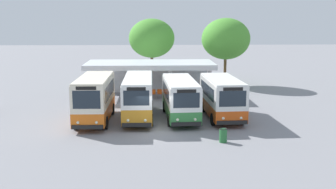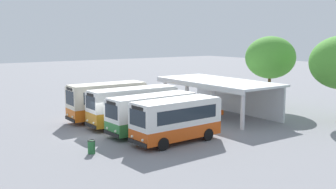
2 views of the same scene
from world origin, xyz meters
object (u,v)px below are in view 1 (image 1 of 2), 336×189
object	(u,v)px
city_bus_middle_cream	(180,97)
waiting_chair_far_end_seat	(166,93)
waiting_chair_end_by_column	(134,93)
city_bus_nearest_orange	(95,97)
waiting_chair_fourth_seat	(153,93)
waiting_chair_middle_seat	(147,93)
city_bus_fourth_amber	(222,96)
waiting_chair_second_from_end	(141,93)
city_bus_second_in_row	(138,96)
waiting_chair_fifth_seat	(160,93)
litter_bin_apron	(223,135)

from	to	relation	value
city_bus_middle_cream	waiting_chair_far_end_seat	xyz separation A→B (m)	(-0.83, 8.03, -1.17)
city_bus_middle_cream	waiting_chair_end_by_column	world-z (taller)	city_bus_middle_cream
city_bus_middle_cream	city_bus_nearest_orange	bearing A→B (deg)	-173.84
city_bus_nearest_orange	waiting_chair_fourth_seat	xyz separation A→B (m)	(4.36, 8.70, -1.34)
waiting_chair_middle_seat	waiting_chair_far_end_seat	distance (m)	1.84
waiting_chair_end_by_column	waiting_chair_far_end_seat	distance (m)	3.06
city_bus_fourth_amber	waiting_chair_second_from_end	xyz separation A→B (m)	(-6.49, 8.08, -1.21)
city_bus_nearest_orange	waiting_chair_second_from_end	bearing A→B (deg)	70.25
city_bus_second_in_row	waiting_chair_end_by_column	world-z (taller)	city_bus_second_in_row
waiting_chair_middle_seat	waiting_chair_far_end_seat	bearing A→B (deg)	-1.59
city_bus_fourth_amber	waiting_chair_middle_seat	distance (m)	10.09
waiting_chair_second_from_end	waiting_chair_fourth_seat	world-z (taller)	same
city_bus_fourth_amber	waiting_chair_second_from_end	size ratio (longest dim) A/B	8.02
city_bus_middle_cream	waiting_chair_middle_seat	xyz separation A→B (m)	(-2.67, 8.08, -1.17)
waiting_chair_end_by_column	waiting_chair_far_end_seat	xyz separation A→B (m)	(3.06, -0.02, 0.00)
waiting_chair_end_by_column	waiting_chair_fifth_seat	size ratio (longest dim) A/B	1.00
city_bus_nearest_orange	city_bus_middle_cream	xyz separation A→B (m)	(6.42, 0.69, -0.17)
city_bus_middle_cream	waiting_chair_second_from_end	xyz separation A→B (m)	(-3.28, 8.05, -1.17)
waiting_chair_end_by_column	waiting_chair_far_end_seat	bearing A→B (deg)	-0.29
waiting_chair_end_by_column	litter_bin_apron	xyz separation A→B (m)	(6.16, -14.24, -0.07)
city_bus_nearest_orange	waiting_chair_fifth_seat	distance (m)	10.18
city_bus_second_in_row	litter_bin_apron	world-z (taller)	city_bus_second_in_row
city_bus_second_in_row	waiting_chair_fourth_seat	bearing A→B (deg)	81.66
city_bus_middle_cream	waiting_chair_second_from_end	size ratio (longest dim) A/B	8.76
waiting_chair_fifth_seat	litter_bin_apron	world-z (taller)	litter_bin_apron
city_bus_fourth_amber	waiting_chair_far_end_seat	distance (m)	9.10
waiting_chair_fourth_seat	waiting_chair_far_end_seat	xyz separation A→B (m)	(1.22, 0.02, 0.00)
city_bus_second_in_row	waiting_chair_end_by_column	bearing A→B (deg)	94.95
city_bus_nearest_orange	waiting_chair_second_from_end	world-z (taller)	city_bus_nearest_orange
waiting_chair_fifth_seat	waiting_chair_far_end_seat	distance (m)	0.61
city_bus_second_in_row	waiting_chair_middle_seat	xyz separation A→B (m)	(0.54, 7.94, -1.27)
city_bus_fourth_amber	city_bus_middle_cream	bearing A→B (deg)	179.39
waiting_chair_middle_seat	waiting_chair_fourth_seat	bearing A→B (deg)	-7.01
waiting_chair_middle_seat	city_bus_fourth_amber	bearing A→B (deg)	-54.08
city_bus_middle_cream	litter_bin_apron	xyz separation A→B (m)	(2.27, -6.20, -1.23)
city_bus_fourth_amber	waiting_chair_fourth_seat	world-z (taller)	city_bus_fourth_amber
city_bus_fourth_amber	waiting_chair_fifth_seat	distance (m)	9.44
waiting_chair_fourth_seat	litter_bin_apron	world-z (taller)	litter_bin_apron
city_bus_middle_cream	waiting_chair_end_by_column	bearing A→B (deg)	115.82
city_bus_second_in_row	city_bus_middle_cream	distance (m)	3.21
waiting_chair_end_by_column	city_bus_fourth_amber	bearing A→B (deg)	-48.69
city_bus_nearest_orange	city_bus_second_in_row	xyz separation A→B (m)	(3.21, 0.84, -0.07)
city_bus_nearest_orange	waiting_chair_middle_seat	size ratio (longest dim) A/B	8.30
city_bus_middle_cream	waiting_chair_fourth_seat	size ratio (longest dim) A/B	8.76
waiting_chair_end_by_column	waiting_chair_second_from_end	xyz separation A→B (m)	(0.61, 0.00, 0.00)
waiting_chair_end_by_column	waiting_chair_second_from_end	bearing A→B (deg)	0.01
city_bus_second_in_row	waiting_chair_fifth_seat	size ratio (longest dim) A/B	9.22
waiting_chair_far_end_seat	litter_bin_apron	world-z (taller)	litter_bin_apron
waiting_chair_second_from_end	waiting_chair_middle_seat	xyz separation A→B (m)	(0.61, 0.04, 0.00)
city_bus_second_in_row	city_bus_nearest_orange	bearing A→B (deg)	-165.38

